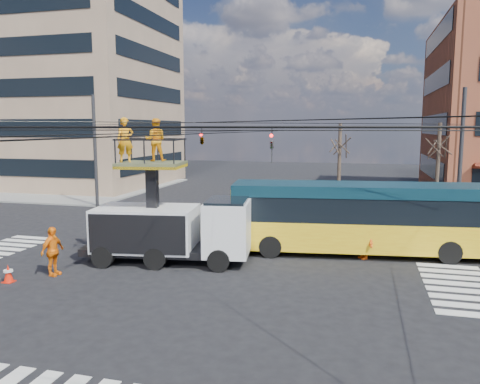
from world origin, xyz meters
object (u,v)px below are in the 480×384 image
utility_truck (171,215)px  worker_ground (52,251)px  city_bus (362,217)px  traffic_cone (8,273)px  flagger (363,236)px

utility_truck → worker_ground: 4.86m
city_bus → traffic_cone: 14.72m
utility_truck → worker_ground: utility_truck is taller
traffic_cone → worker_ground: (1.11, 1.11, 0.63)m
utility_truck → worker_ground: size_ratio=3.77×
utility_truck → worker_ground: (-3.72, -2.94, -1.07)m
utility_truck → flagger: utility_truck is taller
traffic_cone → worker_ground: worker_ground is taller
traffic_cone → worker_ground: bearing=45.0°
utility_truck → city_bus: 8.51m
utility_truck → city_bus: size_ratio=0.61×
utility_truck → flagger: bearing=9.3°
flagger → traffic_cone: bearing=-100.0°
utility_truck → traffic_cone: utility_truck is taller
traffic_cone → flagger: 14.33m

